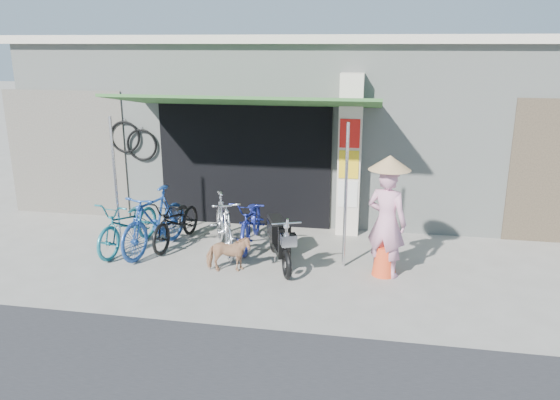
% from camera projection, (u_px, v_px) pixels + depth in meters
% --- Properties ---
extents(ground, '(80.00, 80.00, 0.00)m').
position_uv_depth(ground, '(281.00, 281.00, 8.37)').
color(ground, gray).
rests_on(ground, ground).
extents(bicycle_shop, '(12.30, 5.30, 3.66)m').
position_uv_depth(bicycle_shop, '(320.00, 118.00, 12.67)').
color(bicycle_shop, '#A5ABA3').
rests_on(bicycle_shop, ground).
extents(shop_pillar, '(0.42, 0.44, 3.00)m').
position_uv_depth(shop_pillar, '(350.00, 156.00, 10.12)').
color(shop_pillar, beige).
rests_on(shop_pillar, ground).
extents(awning, '(4.60, 1.88, 2.72)m').
position_uv_depth(awning, '(246.00, 103.00, 9.36)').
color(awning, '#2D5C29').
rests_on(awning, ground).
extents(neighbour_left, '(2.60, 0.06, 2.60)m').
position_uv_depth(neighbour_left, '(67.00, 154.00, 11.32)').
color(neighbour_left, '#6B665B').
rests_on(neighbour_left, ground).
extents(bike_teal, '(0.87, 1.84, 0.93)m').
position_uv_depth(bike_teal, '(129.00, 224.00, 9.55)').
color(bike_teal, '#1B6F7D').
rests_on(bike_teal, ground).
extents(bike_blue, '(0.91, 1.92, 1.11)m').
position_uv_depth(bike_blue, '(155.00, 221.00, 9.43)').
color(bike_blue, '#224B9D').
rests_on(bike_blue, ground).
extents(bike_black, '(0.77, 1.71, 0.87)m').
position_uv_depth(bike_black, '(177.00, 221.00, 9.79)').
color(bike_black, black).
rests_on(bike_black, ground).
extents(bike_silver, '(1.14, 1.73, 1.01)m').
position_uv_depth(bike_silver, '(224.00, 223.00, 9.44)').
color(bike_silver, silver).
rests_on(bike_silver, ground).
extents(bike_navy, '(0.70, 1.76, 0.91)m').
position_uv_depth(bike_navy, '(252.00, 221.00, 9.74)').
color(bike_navy, navy).
rests_on(bike_navy, ground).
extents(street_dog, '(0.77, 0.48, 0.60)m').
position_uv_depth(street_dog, '(228.00, 254.00, 8.63)').
color(street_dog, tan).
rests_on(street_dog, ground).
extents(moped, '(0.75, 1.54, 0.91)m').
position_uv_depth(moped, '(279.00, 240.00, 8.91)').
color(moped, black).
rests_on(moped, ground).
extents(nun, '(0.75, 0.64, 1.91)m').
position_uv_depth(nun, '(387.00, 218.00, 8.34)').
color(nun, pink).
rests_on(nun, ground).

